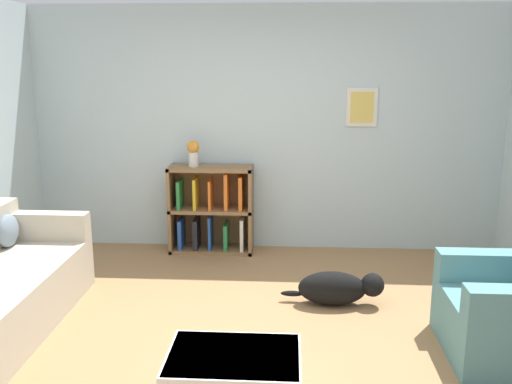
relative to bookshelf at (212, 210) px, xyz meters
The scene contains 6 objects.
ground_plane 2.16m from the bookshelf, 74.14° to the right, with size 14.00×14.00×0.00m, color #997047.
wall_back 1.05m from the bookshelf, 20.72° to the left, with size 5.60×0.13×2.60m.
bookshelf is the anchor object (origin of this frame).
coffee_table 3.00m from the bookshelf, 79.84° to the right, with size 0.77×0.55×0.41m.
dog 1.86m from the bookshelf, 46.78° to the right, with size 0.88×0.26×0.29m.
vase 0.67m from the bookshelf, behind, with size 0.13×0.13×0.28m.
Camera 1 is at (0.26, -3.86, 2.07)m, focal length 40.00 mm.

